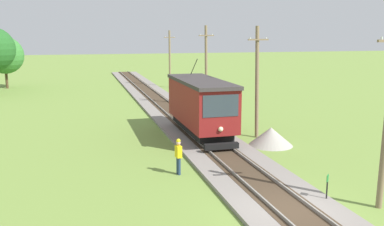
# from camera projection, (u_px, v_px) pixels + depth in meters

# --- Properties ---
(ground_plane) EXTENTS (260.00, 260.00, 0.00)m
(ground_plane) POSITION_uv_depth(u_px,v_px,m) (292.00, 214.00, 15.75)
(ground_plane) COLOR olive
(track_ballast) EXTENTS (4.20, 120.00, 0.18)m
(track_ballast) POSITION_uv_depth(u_px,v_px,m) (292.00, 212.00, 15.73)
(track_ballast) COLOR gray
(track_ballast) RESTS_ON ground
(sleeper_bed) EXTENTS (2.04, 120.00, 0.01)m
(sleeper_bed) POSITION_uv_depth(u_px,v_px,m) (292.00, 210.00, 15.72)
(sleeper_bed) COLOR #423323
(sleeper_bed) RESTS_ON track_ballast
(rail_left) EXTENTS (0.07, 120.00, 0.14)m
(rail_left) POSITION_uv_depth(u_px,v_px,m) (275.00, 210.00, 15.52)
(rail_left) COLOR gray
(rail_left) RESTS_ON track_ballast
(rail_right) EXTENTS (0.07, 120.00, 0.14)m
(rail_right) POSITION_uv_depth(u_px,v_px,m) (309.00, 206.00, 15.89)
(rail_right) COLOR gray
(rail_right) RESTS_ON track_ballast
(red_tram) EXTENTS (2.60, 8.54, 4.79)m
(red_tram) POSITION_uv_depth(u_px,v_px,m) (201.00, 105.00, 27.05)
(red_tram) COLOR maroon
(red_tram) RESTS_ON rail_right
(utility_pole_near_tram) EXTENTS (1.40, 0.62, 7.22)m
(utility_pole_near_tram) POSITION_uv_depth(u_px,v_px,m) (257.00, 81.00, 26.96)
(utility_pole_near_tram) COLOR #7A664C
(utility_pole_near_tram) RESTS_ON ground
(utility_pole_mid) EXTENTS (1.40, 0.58, 7.46)m
(utility_pole_mid) POSITION_uv_depth(u_px,v_px,m) (206.00, 66.00, 37.57)
(utility_pole_mid) COLOR #7A664C
(utility_pole_mid) RESTS_ON ground
(utility_pole_far) EXTENTS (1.40, 0.30, 7.13)m
(utility_pole_far) POSITION_uv_depth(u_px,v_px,m) (170.00, 58.00, 52.40)
(utility_pole_far) COLOR #7A664C
(utility_pole_far) RESTS_ON ground
(trackside_signal_marker) EXTENTS (0.21, 0.21, 1.18)m
(trackside_signal_marker) POSITION_uv_depth(u_px,v_px,m) (327.00, 187.00, 16.70)
(trackside_signal_marker) COLOR black
(trackside_signal_marker) RESTS_ON ground
(gravel_pile) EXTENTS (2.69, 2.69, 1.12)m
(gravel_pile) POSITION_uv_depth(u_px,v_px,m) (271.00, 136.00, 25.38)
(gravel_pile) COLOR #9E998E
(gravel_pile) RESTS_ON ground
(track_worker) EXTENTS (0.30, 0.41, 1.78)m
(track_worker) POSITION_uv_depth(u_px,v_px,m) (178.00, 155.00, 20.03)
(track_worker) COLOR navy
(track_worker) RESTS_ON ground
(tree_right_near) EXTENTS (4.59, 4.59, 6.41)m
(tree_right_near) POSITION_uv_depth(u_px,v_px,m) (5.00, 55.00, 51.29)
(tree_right_near) COLOR #4C3823
(tree_right_near) RESTS_ON ground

